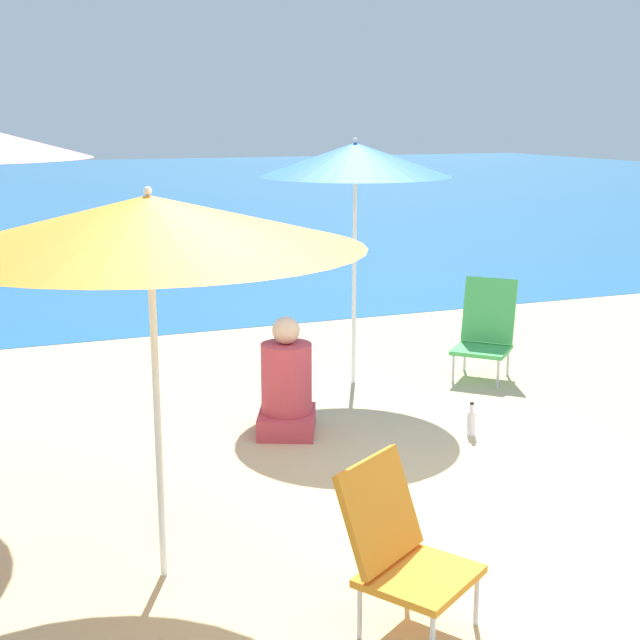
{
  "coord_description": "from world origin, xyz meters",
  "views": [
    {
      "loc": [
        -2.23,
        -4.08,
        2.29
      ],
      "look_at": [
        -0.19,
        1.14,
        1.0
      ],
      "focal_mm": 50.0,
      "sensor_mm": 36.0,
      "label": 1
    }
  ],
  "objects": [
    {
      "name": "beach_chair_green",
      "position": [
        1.97,
        2.59,
        0.43
      ],
      "size": [
        0.72,
        0.72,
        0.87
      ],
      "rotation": [
        0.0,
        0.0,
        -0.78
      ],
      "color": "silver",
      "rests_on": "ground"
    },
    {
      "name": "beach_chair_orange",
      "position": [
        -0.55,
        -0.77,
        0.4
      ],
      "size": [
        0.69,
        0.71,
        0.76
      ],
      "rotation": [
        0.0,
        0.0,
        0.56
      ],
      "color": "silver",
      "rests_on": "ground"
    },
    {
      "name": "water_bottle",
      "position": [
        1.05,
        1.27,
        0.1
      ],
      "size": [
        0.06,
        0.06,
        0.25
      ],
      "color": "silver",
      "rests_on": "ground"
    },
    {
      "name": "sea_water",
      "position": [
        0.0,
        25.13,
        0.0
      ],
      "size": [
        60.0,
        40.0,
        0.01
      ],
      "color": "#23669E",
      "rests_on": "ground"
    },
    {
      "name": "ground_plane",
      "position": [
        0.0,
        0.0,
        0.0
      ],
      "size": [
        60.0,
        60.0,
        0.0
      ],
      "primitive_type": "plane",
      "color": "#C6B284"
    },
    {
      "name": "beach_umbrella_blue",
      "position": [
        0.77,
        2.79,
        1.93
      ],
      "size": [
        1.61,
        1.61,
        2.11
      ],
      "color": "white",
      "rests_on": "ground"
    },
    {
      "name": "beach_umbrella_orange",
      "position": [
        -1.47,
        0.07,
        1.8
      ],
      "size": [
        2.05,
        2.05,
        1.97
      ],
      "color": "white",
      "rests_on": "ground"
    },
    {
      "name": "person_seated_near",
      "position": [
        -0.19,
        1.82,
        0.35
      ],
      "size": [
        0.57,
        0.61,
        0.88
      ],
      "rotation": [
        0.0,
        0.0,
        -0.41
      ],
      "color": "#BF3F4C",
      "rests_on": "ground"
    }
  ]
}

